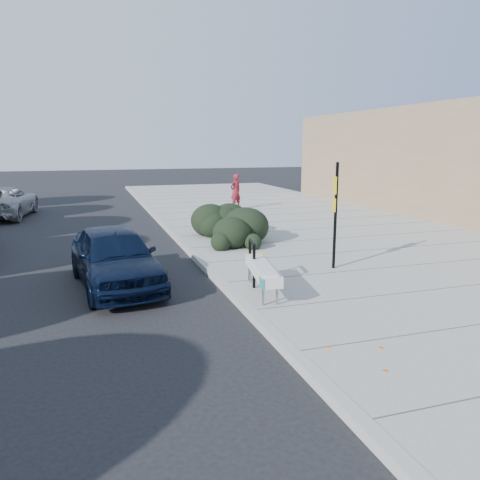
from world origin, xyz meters
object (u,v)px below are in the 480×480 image
(sign_post, at_px, (335,209))
(sedan_navy, at_px, (115,257))
(bike_rack, at_px, (252,258))
(suv_silver, at_px, (2,202))
(pedestrian, at_px, (236,192))
(bench, at_px, (263,270))

(sign_post, relative_size, sedan_navy, 0.65)
(bike_rack, distance_m, suv_silver, 16.21)
(pedestrian, bearing_deg, suv_silver, -33.39)
(sign_post, relative_size, pedestrian, 1.56)
(bench, bearing_deg, pedestrian, 85.07)
(sedan_navy, bearing_deg, pedestrian, 52.01)
(sedan_navy, bearing_deg, bench, -41.43)
(bike_rack, bearing_deg, suv_silver, 128.18)
(sign_post, height_order, pedestrian, sign_post)
(sign_post, distance_m, pedestrian, 12.13)
(bench, height_order, bike_rack, bike_rack)
(sign_post, distance_m, suv_silver, 16.99)
(bike_rack, relative_size, pedestrian, 0.58)
(bike_rack, distance_m, sedan_navy, 3.31)
(sign_post, xyz_separation_m, suv_silver, (-10.01, 13.69, -0.99))
(bench, relative_size, suv_silver, 0.42)
(suv_silver, relative_size, pedestrian, 2.95)
(bench, bearing_deg, sign_post, 39.11)
(sedan_navy, relative_size, pedestrian, 2.42)
(bike_rack, xyz_separation_m, pedestrian, (3.62, 12.76, 0.27))
(bench, distance_m, sedan_navy, 3.65)
(sign_post, height_order, suv_silver, sign_post)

